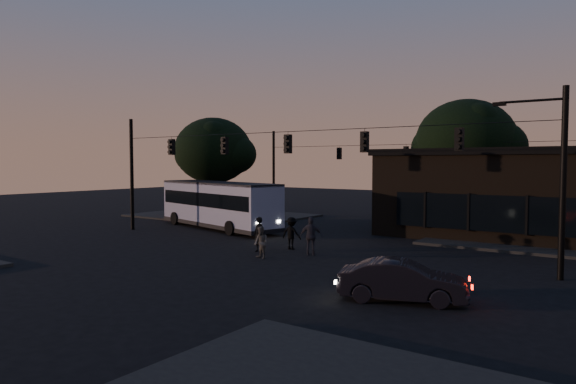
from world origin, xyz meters
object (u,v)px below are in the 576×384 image
Objects in this scene: car at (403,281)px; pedestrian_a at (259,234)px; building at (517,193)px; pedestrian_b at (261,243)px; bus at (218,202)px; pedestrian_c at (311,236)px; pedestrian_d at (291,233)px.

car is 10.71m from pedestrian_a.
building reaches higher than pedestrian_a.
building reaches higher than car.
car is 9.09m from pedestrian_b.
pedestrian_b is at bearing -41.91° from pedestrian_a.
bus is 20.68m from car.
pedestrian_d is at bearing -53.65° from pedestrian_c.
bus is 7.70× the size of pedestrian_b.
pedestrian_d is (-1.78, 0.85, -0.10)m from pedestrian_c.
bus reaches higher than car.
pedestrian_c is at bearing -117.49° from building.
car is at bearing -19.02° from pedestrian_a.
pedestrian_b is 2.99m from pedestrian_d.
pedestrian_d reaches higher than pedestrian_b.
pedestrian_a is at bearing -124.33° from building.
bus is 6.20× the size of pedestrian_c.
pedestrian_c reaches higher than pedestrian_d.
car is at bearing -15.15° from bus.
pedestrian_c is (10.85, -4.98, -0.86)m from bus.
pedestrian_c is (-7.02, 5.36, 0.27)m from car.
pedestrian_c is 1.11× the size of pedestrian_d.
bus is 11.81m from pedestrian_b.
pedestrian_b is at bearing -22.21° from bus.
pedestrian_d is at bearing 67.90° from pedestrian_a.
pedestrian_c is (1.47, 2.12, 0.19)m from pedestrian_b.
bus is 6.51× the size of pedestrian_a.
building is 15.07m from pedestrian_d.
pedestrian_b is (-8.49, 3.24, 0.08)m from car.
car is at bearing -2.57° from pedestrian_b.
car is 8.84m from pedestrian_c.
car is 2.29× the size of pedestrian_a.
building is 18.56m from car.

